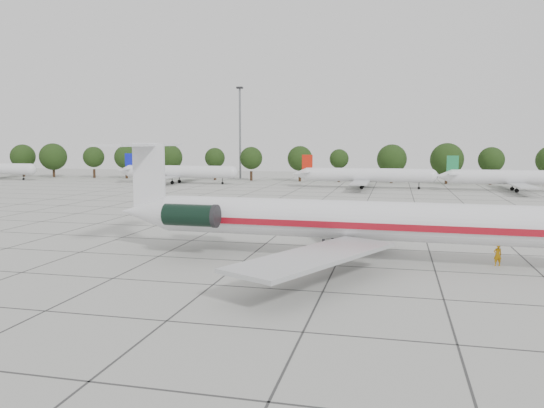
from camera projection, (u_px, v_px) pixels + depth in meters
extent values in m
plane|color=#AFAFA7|center=(266.00, 244.00, 53.83)|extent=(260.00, 260.00, 0.00)
cube|color=#383838|center=(293.00, 222.00, 68.34)|extent=(170.00, 170.00, 0.02)
cylinder|color=silver|center=(364.00, 220.00, 45.76)|extent=(36.84, 4.58, 3.37)
cone|color=silver|center=(145.00, 212.00, 51.15)|extent=(5.21, 3.54, 3.37)
cube|color=maroon|center=(365.00, 220.00, 47.43)|extent=(35.71, 1.24, 0.56)
cube|color=maroon|center=(362.00, 226.00, 44.16)|extent=(35.71, 1.24, 0.56)
cube|color=#B7BABC|center=(347.00, 220.00, 55.39)|extent=(10.33, 15.93, 0.31)
cube|color=#B7BABC|center=(315.00, 256.00, 37.77)|extent=(11.11, 15.78, 0.31)
cube|color=black|center=(213.00, 208.00, 51.74)|extent=(2.29, 1.40, 0.26)
cylinder|color=black|center=(216.00, 207.00, 52.43)|extent=(4.96, 2.10, 1.94)
cube|color=black|center=(194.00, 214.00, 47.34)|extent=(2.29, 1.40, 0.26)
cylinder|color=black|center=(191.00, 215.00, 46.65)|extent=(4.96, 2.10, 1.94)
cube|color=silver|center=(149.00, 175.00, 50.61)|extent=(3.27, 0.39, 6.12)
cube|color=silver|center=(141.00, 145.00, 50.46)|extent=(3.47, 12.34, 0.22)
cylinder|color=black|center=(333.00, 239.00, 49.36)|extent=(0.25, 0.25, 1.84)
cylinder|color=black|center=(333.00, 247.00, 49.46)|extent=(1.04, 0.65, 1.02)
cylinder|color=black|center=(323.00, 250.00, 44.27)|extent=(0.25, 0.25, 1.84)
cylinder|color=black|center=(323.00, 259.00, 44.36)|extent=(1.04, 0.65, 1.02)
imported|color=orange|center=(498.00, 255.00, 44.14)|extent=(0.78, 0.61, 1.87)
cylinder|color=silver|center=(179.00, 171.00, 131.20)|extent=(27.20, 3.00, 3.00)
cube|color=#B7BABC|center=(176.00, 176.00, 131.57)|extent=(3.50, 27.20, 0.25)
cube|color=#0D16B1|center=(130.00, 161.00, 133.93)|extent=(2.40, 0.25, 3.60)
cylinder|color=black|center=(179.00, 181.00, 133.86)|extent=(0.80, 0.45, 0.80)
cylinder|color=black|center=(172.00, 183.00, 129.61)|extent=(0.80, 0.45, 0.80)
cylinder|color=silver|center=(367.00, 175.00, 117.58)|extent=(27.20, 3.00, 3.00)
cube|color=#B7BABC|center=(362.00, 180.00, 117.94)|extent=(3.50, 27.20, 0.25)
cube|color=red|center=(307.00, 163.00, 120.31)|extent=(2.40, 0.25, 3.60)
cylinder|color=black|center=(363.00, 186.00, 120.23)|extent=(0.80, 0.45, 0.80)
cylinder|color=black|center=(362.00, 187.00, 115.98)|extent=(0.80, 0.45, 0.80)
cylinder|color=silver|center=(520.00, 177.00, 109.73)|extent=(27.20, 3.00, 3.00)
cube|color=#B7BABC|center=(515.00, 183.00, 110.09)|extent=(3.50, 27.20, 0.25)
cube|color=#1B7B45|center=(453.00, 164.00, 112.46)|extent=(2.40, 0.25, 3.60)
cylinder|color=black|center=(512.00, 189.00, 112.38)|extent=(0.80, 0.45, 0.80)
cylinder|color=black|center=(517.00, 191.00, 108.13)|extent=(0.80, 0.45, 0.80)
cylinder|color=#332114|center=(24.00, 172.00, 157.35)|extent=(0.70, 0.70, 2.50)
sphere|color=black|center=(23.00, 156.00, 156.79)|extent=(7.14, 7.14, 7.14)
cylinder|color=#332114|center=(54.00, 173.00, 155.05)|extent=(0.70, 0.70, 2.50)
sphere|color=black|center=(53.00, 157.00, 154.49)|extent=(7.79, 7.79, 7.79)
cylinder|color=#332114|center=(94.00, 174.00, 152.07)|extent=(0.70, 0.70, 2.50)
sphere|color=black|center=(94.00, 157.00, 151.52)|extent=(5.94, 5.94, 5.94)
cylinder|color=#332114|center=(127.00, 174.00, 149.77)|extent=(0.70, 0.70, 2.50)
sphere|color=black|center=(126.00, 157.00, 149.21)|extent=(6.57, 6.57, 6.57)
cylinder|color=#332114|center=(170.00, 175.00, 146.79)|extent=(0.70, 0.70, 2.50)
sphere|color=black|center=(170.00, 157.00, 146.24)|extent=(7.15, 7.15, 7.15)
cylinder|color=#332114|center=(215.00, 175.00, 143.81)|extent=(0.70, 0.70, 2.50)
sphere|color=black|center=(215.00, 158.00, 143.26)|extent=(5.43, 5.43, 5.43)
cylinder|color=#332114|center=(251.00, 176.00, 141.51)|extent=(0.70, 0.70, 2.50)
sphere|color=black|center=(251.00, 158.00, 140.96)|extent=(5.99, 5.99, 5.99)
cylinder|color=#332114|center=(300.00, 177.00, 138.53)|extent=(0.70, 0.70, 2.50)
sphere|color=black|center=(300.00, 158.00, 137.98)|extent=(6.50, 6.50, 6.50)
cylinder|color=#332114|center=(339.00, 177.00, 136.23)|extent=(0.70, 0.70, 2.50)
sphere|color=black|center=(339.00, 159.00, 135.68)|extent=(4.93, 4.93, 4.93)
cylinder|color=#332114|center=(391.00, 178.00, 133.26)|extent=(0.70, 0.70, 2.50)
sphere|color=black|center=(392.00, 159.00, 132.70)|extent=(7.40, 7.40, 7.40)
cylinder|color=#332114|center=(446.00, 179.00, 130.28)|extent=(0.70, 0.70, 2.50)
sphere|color=black|center=(447.00, 159.00, 129.72)|extent=(8.08, 8.08, 8.08)
cylinder|color=#332114|center=(490.00, 179.00, 127.98)|extent=(0.70, 0.70, 2.50)
sphere|color=black|center=(491.00, 160.00, 127.42)|extent=(6.17, 6.17, 6.17)
cylinder|color=slate|center=(240.00, 134.00, 148.12)|extent=(0.56, 0.56, 25.00)
cube|color=black|center=(240.00, 88.00, 146.64)|extent=(1.60, 1.60, 0.50)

